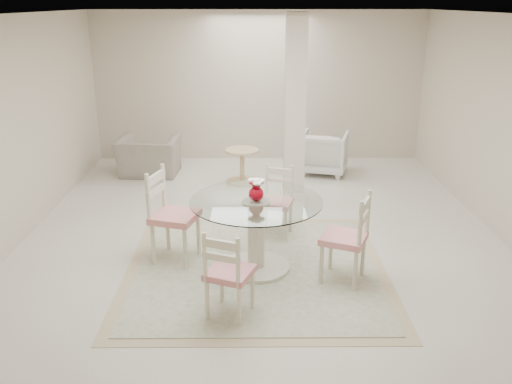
{
  "coord_description": "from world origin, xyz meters",
  "views": [
    {
      "loc": [
        -0.12,
        -6.48,
        2.84
      ],
      "look_at": [
        -0.08,
        -0.86,
        0.85
      ],
      "focal_mm": 38.0,
      "sensor_mm": 36.0,
      "label": 1
    }
  ],
  "objects_px": {
    "side_table": "(242,168)",
    "dining_table": "(256,235)",
    "dining_chair_west": "(168,209)",
    "column": "(295,110)",
    "red_vase": "(256,190)",
    "armchair_white": "(324,153)",
    "dining_chair_east": "(351,232)",
    "recliner_taupe": "(149,156)",
    "dining_chair_south": "(227,268)",
    "dining_chair_north": "(277,196)"
  },
  "relations": [
    {
      "from": "red_vase",
      "to": "dining_chair_west",
      "type": "distance_m",
      "value": 1.08
    },
    {
      "from": "dining_chair_south",
      "to": "armchair_white",
      "type": "bearing_deg",
      "value": -86.01
    },
    {
      "from": "column",
      "to": "side_table",
      "type": "bearing_deg",
      "value": 138.16
    },
    {
      "from": "dining_chair_east",
      "to": "dining_chair_south",
      "type": "xyz_separation_m",
      "value": [
        -1.26,
        -0.69,
        -0.06
      ]
    },
    {
      "from": "dining_table",
      "to": "dining_chair_north",
      "type": "bearing_deg",
      "value": 74.58
    },
    {
      "from": "armchair_white",
      "to": "dining_chair_east",
      "type": "bearing_deg",
      "value": 102.38
    },
    {
      "from": "column",
      "to": "red_vase",
      "type": "distance_m",
      "value": 2.46
    },
    {
      "from": "red_vase",
      "to": "side_table",
      "type": "relative_size",
      "value": 0.44
    },
    {
      "from": "column",
      "to": "dining_chair_west",
      "type": "bearing_deg",
      "value": -126.97
    },
    {
      "from": "recliner_taupe",
      "to": "dining_chair_south",
      "type": "bearing_deg",
      "value": 112.21
    },
    {
      "from": "column",
      "to": "armchair_white",
      "type": "height_order",
      "value": "column"
    },
    {
      "from": "recliner_taupe",
      "to": "side_table",
      "type": "relative_size",
      "value": 1.76
    },
    {
      "from": "dining_chair_east",
      "to": "dining_chair_north",
      "type": "height_order",
      "value": "dining_chair_east"
    },
    {
      "from": "red_vase",
      "to": "dining_chair_south",
      "type": "xyz_separation_m",
      "value": [
        -0.28,
        -0.98,
        -0.42
      ]
    },
    {
      "from": "dining_chair_south",
      "to": "armchair_white",
      "type": "distance_m",
      "value": 4.83
    },
    {
      "from": "red_vase",
      "to": "column",
      "type": "bearing_deg",
      "value": 76.21
    },
    {
      "from": "red_vase",
      "to": "recliner_taupe",
      "type": "relative_size",
      "value": 0.25
    },
    {
      "from": "column",
      "to": "side_table",
      "type": "xyz_separation_m",
      "value": [
        -0.79,
        0.7,
        -1.09
      ]
    },
    {
      "from": "dining_table",
      "to": "dining_chair_west",
      "type": "xyz_separation_m",
      "value": [
        -0.99,
        0.28,
        0.21
      ]
    },
    {
      "from": "dining_table",
      "to": "side_table",
      "type": "xyz_separation_m",
      "value": [
        -0.2,
        3.06,
        -0.16
      ]
    },
    {
      "from": "dining_table",
      "to": "armchair_white",
      "type": "height_order",
      "value": "dining_table"
    },
    {
      "from": "dining_chair_east",
      "to": "recliner_taupe",
      "type": "distance_m",
      "value": 4.75
    },
    {
      "from": "dining_chair_north",
      "to": "dining_chair_south",
      "type": "relative_size",
      "value": 1.0
    },
    {
      "from": "recliner_taupe",
      "to": "dining_chair_east",
      "type": "bearing_deg",
      "value": 129.58
    },
    {
      "from": "column",
      "to": "dining_chair_east",
      "type": "distance_m",
      "value": 2.78
    },
    {
      "from": "armchair_white",
      "to": "recliner_taupe",
      "type": "bearing_deg",
      "value": 17.06
    },
    {
      "from": "dining_chair_north",
      "to": "armchair_white",
      "type": "xyz_separation_m",
      "value": [
        0.93,
        2.64,
        -0.16
      ]
    },
    {
      "from": "dining_chair_east",
      "to": "dining_table",
      "type": "bearing_deg",
      "value": -82.57
    },
    {
      "from": "side_table",
      "to": "dining_table",
      "type": "bearing_deg",
      "value": -86.18
    },
    {
      "from": "dining_chair_east",
      "to": "dining_chair_west",
      "type": "bearing_deg",
      "value": -82.34
    },
    {
      "from": "armchair_white",
      "to": "side_table",
      "type": "xyz_separation_m",
      "value": [
        -1.4,
        -0.56,
        -0.1
      ]
    },
    {
      "from": "dining_chair_west",
      "to": "column",
      "type": "bearing_deg",
      "value": -20.26
    },
    {
      "from": "recliner_taupe",
      "to": "column",
      "type": "bearing_deg",
      "value": 157.12
    },
    {
      "from": "recliner_taupe",
      "to": "side_table",
      "type": "bearing_deg",
      "value": 166.79
    },
    {
      "from": "armchair_white",
      "to": "side_table",
      "type": "distance_m",
      "value": 1.51
    },
    {
      "from": "dining_chair_south",
      "to": "recliner_taupe",
      "type": "xyz_separation_m",
      "value": [
        -1.54,
        4.52,
        -0.2
      ]
    },
    {
      "from": "column",
      "to": "dining_chair_east",
      "type": "bearing_deg",
      "value": -81.38
    },
    {
      "from": "red_vase",
      "to": "armchair_white",
      "type": "bearing_deg",
      "value": 71.68
    },
    {
      "from": "dining_chair_north",
      "to": "armchair_white",
      "type": "bearing_deg",
      "value": 85.83
    },
    {
      "from": "dining_table",
      "to": "dining_chair_south",
      "type": "relative_size",
      "value": 1.44
    },
    {
      "from": "dining_table",
      "to": "dining_chair_east",
      "type": "bearing_deg",
      "value": -15.99
    },
    {
      "from": "red_vase",
      "to": "dining_chair_west",
      "type": "relative_size",
      "value": 0.21
    },
    {
      "from": "dining_chair_north",
      "to": "side_table",
      "type": "bearing_deg",
      "value": 118.02
    },
    {
      "from": "dining_chair_south",
      "to": "column",
      "type": "bearing_deg",
      "value": -82.62
    },
    {
      "from": "column",
      "to": "armchair_white",
      "type": "bearing_deg",
      "value": 63.84
    },
    {
      "from": "dining_chair_south",
      "to": "dining_chair_north",
      "type": "bearing_deg",
      "value": -83.84
    },
    {
      "from": "dining_chair_west",
      "to": "recliner_taupe",
      "type": "distance_m",
      "value": 3.39
    },
    {
      "from": "red_vase",
      "to": "recliner_taupe",
      "type": "xyz_separation_m",
      "value": [
        -1.82,
        3.55,
        -0.62
      ]
    },
    {
      "from": "dining_chair_south",
      "to": "red_vase",
      "type": "bearing_deg",
      "value": -84.1
    },
    {
      "from": "red_vase",
      "to": "recliner_taupe",
      "type": "distance_m",
      "value": 4.03
    }
  ]
}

